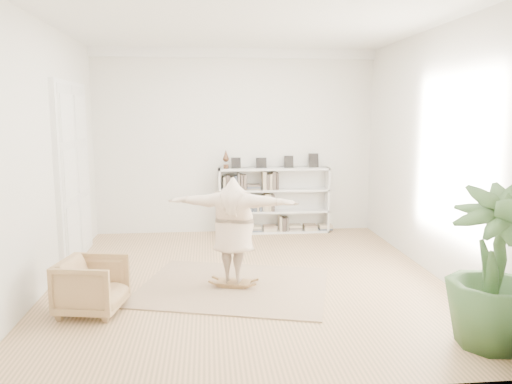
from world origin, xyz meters
TOP-DOWN VIEW (x-y plane):
  - floor at (0.00, 0.00)m, footprint 6.00×6.00m
  - room_shell at (0.00, 2.94)m, footprint 6.00×6.00m
  - doors at (-2.70, 1.30)m, footprint 0.09×1.78m
  - bookshelf at (0.74, 2.82)m, footprint 2.20×0.35m
  - armchair at (-1.96, -1.04)m, footprint 0.85×0.83m
  - rug at (-0.23, -0.33)m, footprint 2.94×2.59m
  - rocker_board at (-0.23, -0.33)m, footprint 0.51×0.38m
  - person at (-0.23, -0.33)m, footprint 1.84×0.94m
  - houseplant at (2.30, -2.32)m, footprint 1.23×1.23m

SIDE VIEW (x-z plane):
  - floor at x=0.00m, z-range 0.00..0.00m
  - rug at x=-0.23m, z-range 0.00..0.02m
  - rocker_board at x=-0.23m, z-range 0.01..0.11m
  - armchair at x=-1.96m, z-range 0.00..0.66m
  - bookshelf at x=0.74m, z-range -0.18..1.46m
  - houseplant at x=2.30m, z-range 0.00..1.66m
  - person at x=-0.23m, z-range 0.12..1.56m
  - doors at x=-2.70m, z-range -0.06..2.86m
  - room_shell at x=0.00m, z-range 0.51..6.51m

